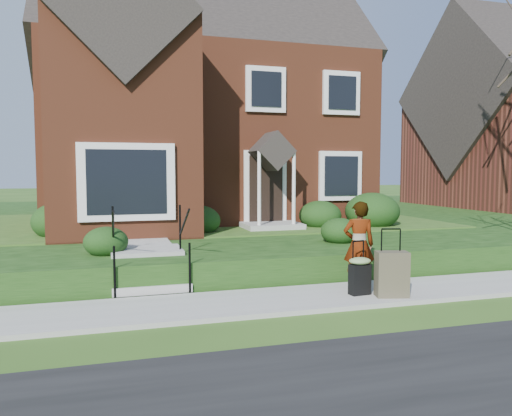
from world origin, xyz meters
name	(u,v)px	position (x,y,z in m)	size (l,w,h in m)	color
ground	(303,301)	(0.00, 0.00, 0.00)	(120.00, 120.00, 0.00)	#2D5119
sidewalk	(303,299)	(0.00, 0.00, 0.04)	(60.00, 1.60, 0.08)	#9E9B93
terrace	(294,219)	(4.00, 10.90, 0.30)	(44.00, 20.00, 0.60)	black
walkway	(139,235)	(-2.50, 5.00, 0.63)	(1.20, 6.00, 0.06)	#9E9B93
main_house	(196,85)	(-0.21, 9.61, 5.26)	(10.40, 10.20, 9.40)	brown
front_steps	(149,263)	(-2.50, 1.84, 0.47)	(1.40, 2.02, 1.50)	#9E9B93
foundation_shrubs	(262,214)	(0.80, 5.03, 1.07)	(10.24, 4.25, 1.13)	black
woman	(359,244)	(1.25, 0.35, 0.89)	(0.59, 0.39, 1.62)	#999999
suitcase_black	(360,274)	(1.00, -0.16, 0.45)	(0.43, 0.36, 0.96)	black
suitcase_olive	(392,274)	(1.47, -0.44, 0.48)	(0.61, 0.43, 1.19)	#4E4834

